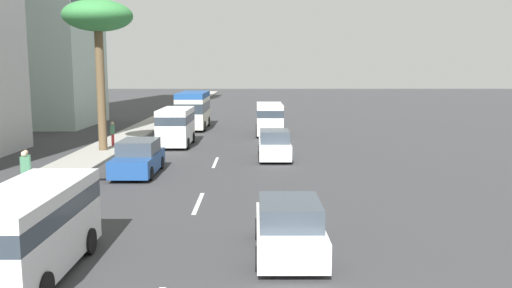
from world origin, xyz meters
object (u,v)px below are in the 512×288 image
(car_lead, at_px, (289,228))
(pedestrian_near_lamp, at_px, (25,170))
(pedestrian_by_tree, at_px, (27,167))
(pedestrian_mid_block, at_px, (113,133))
(car_fourth, at_px, (138,158))
(van_sixth, at_px, (269,117))
(palm_tree, at_px, (98,20))
(car_second, at_px, (274,145))
(van_fifth, at_px, (176,125))
(minibus_seventh, at_px, (193,109))
(van_third, at_px, (30,226))

(car_lead, distance_m, pedestrian_near_lamp, 12.02)
(pedestrian_by_tree, bearing_deg, pedestrian_mid_block, 122.81)
(car_fourth, height_order, pedestrian_by_tree, pedestrian_by_tree)
(car_lead, bearing_deg, car_fourth, 30.56)
(van_sixth, height_order, pedestrian_near_lamp, van_sixth)
(car_fourth, bearing_deg, pedestrian_mid_block, -157.52)
(car_lead, bearing_deg, palm_tree, 29.76)
(car_second, relative_size, pedestrian_mid_block, 2.60)
(van_fifth, relative_size, pedestrian_by_tree, 3.17)
(van_sixth, height_order, palm_tree, palm_tree)
(minibus_seventh, relative_size, pedestrian_near_lamp, 4.06)
(pedestrian_mid_block, bearing_deg, car_lead, 20.04)
(minibus_seventh, xyz_separation_m, palm_tree, (-13.02, 4.04, 6.23))
(van_third, height_order, car_fourth, van_third)
(car_lead, relative_size, van_fifth, 0.82)
(pedestrian_mid_block, xyz_separation_m, pedestrian_by_tree, (-11.82, 0.44, -0.00))
(car_lead, bearing_deg, van_sixth, -0.41)
(van_sixth, bearing_deg, pedestrian_mid_block, 123.02)
(car_fourth, distance_m, van_sixth, 16.64)
(car_fourth, relative_size, pedestrian_by_tree, 2.90)
(van_sixth, relative_size, pedestrian_by_tree, 3.25)
(car_lead, bearing_deg, minibus_seventh, 11.32)
(car_fourth, relative_size, pedestrian_near_lamp, 2.65)
(van_sixth, distance_m, pedestrian_mid_block, 12.28)
(car_fourth, distance_m, minibus_seventh, 19.78)
(minibus_seventh, xyz_separation_m, pedestrian_mid_block, (-11.25, 3.91, -0.71))
(car_second, relative_size, van_sixth, 0.80)
(car_lead, height_order, pedestrian_mid_block, pedestrian_mid_block)
(car_fourth, relative_size, van_sixth, 0.89)
(car_second, xyz_separation_m, pedestrian_by_tree, (-7.55, 10.71, 0.21))
(pedestrian_near_lamp, xyz_separation_m, pedestrian_mid_block, (13.07, 0.04, -0.09))
(van_fifth, distance_m, pedestrian_by_tree, 13.58)
(van_sixth, bearing_deg, car_lead, 179.59)
(minibus_seventh, distance_m, pedestrian_mid_block, 11.93)
(car_second, bearing_deg, car_fourth, 122.09)
(van_third, xyz_separation_m, pedestrian_mid_block, (21.17, 3.68, -0.27))
(car_second, height_order, van_third, van_third)
(van_third, height_order, palm_tree, palm_tree)
(car_second, bearing_deg, pedestrian_near_lamp, 130.70)
(car_second, bearing_deg, van_fifth, 50.08)
(car_second, distance_m, car_fourth, 7.97)
(minibus_seventh, relative_size, pedestrian_by_tree, 4.45)
(van_third, relative_size, minibus_seventh, 0.76)
(van_sixth, bearing_deg, pedestrian_near_lamp, 152.58)
(van_fifth, bearing_deg, van_sixth, 131.71)
(van_fifth, xyz_separation_m, minibus_seventh, (10.22, 0.02, 0.29))
(car_second, relative_size, minibus_seventh, 0.59)
(van_third, bearing_deg, van_sixth, 166.66)
(pedestrian_mid_block, distance_m, pedestrian_by_tree, 11.83)
(car_fourth, xyz_separation_m, pedestrian_mid_block, (8.50, 3.52, 0.22))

